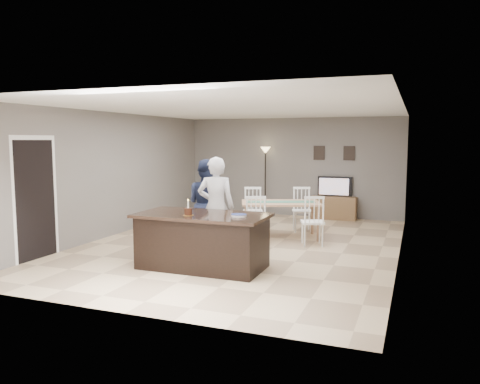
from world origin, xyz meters
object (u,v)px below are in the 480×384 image
at_px(birthday_cake, 188,212).
at_px(floor_lamp, 265,162).
at_px(tv_console, 333,208).
at_px(kitchen_island, 203,241).
at_px(man, 207,204).
at_px(television, 334,187).
at_px(plate_stack, 239,215).
at_px(woman, 216,207).
at_px(dining_table, 281,208).

bearing_deg(birthday_cake, floor_lamp, 95.57).
bearing_deg(tv_console, kitchen_island, -102.16).
bearing_deg(floor_lamp, man, -87.79).
xyz_separation_m(tv_console, man, (-1.75, -4.22, 0.57)).
relative_size(tv_console, television, 1.31).
height_order(kitchen_island, tv_console, kitchen_island).
relative_size(birthday_cake, plate_stack, 1.04).
height_order(kitchen_island, man, man).
distance_m(man, plate_stack, 1.85).
distance_m(woman, plate_stack, 1.11).
height_order(kitchen_island, birthday_cake, birthday_cake).
bearing_deg(television, woman, 75.19).
bearing_deg(television, kitchen_island, 77.99).
height_order(birthday_cake, dining_table, birthday_cake).
relative_size(tv_console, plate_stack, 4.84).
height_order(television, plate_stack, television).
distance_m(kitchen_island, floor_lamp, 5.73).
bearing_deg(plate_stack, floor_lamp, 103.67).
bearing_deg(tv_console, woman, -105.01).
bearing_deg(man, television, -92.35).
relative_size(woman, plate_stack, 7.27).
xyz_separation_m(man, plate_stack, (1.21, -1.40, 0.05)).
xyz_separation_m(plate_stack, dining_table, (-0.12, 2.81, -0.28)).
relative_size(kitchen_island, floor_lamp, 1.13).
bearing_deg(tv_console, plate_stack, -95.47).
relative_size(television, man, 0.53).
distance_m(television, plate_stack, 5.72).
relative_size(tv_console, man, 0.69).
relative_size(tv_console, dining_table, 0.52).
relative_size(television, birthday_cake, 3.55).
xyz_separation_m(television, birthday_cake, (-1.35, -5.86, 0.10)).
xyz_separation_m(man, dining_table, (1.09, 1.41, -0.22)).
height_order(plate_stack, floor_lamp, floor_lamp).
distance_m(kitchen_island, dining_table, 2.82).
height_order(man, floor_lamp, floor_lamp).
bearing_deg(dining_table, television, 56.09).
bearing_deg(television, man, 67.84).
height_order(kitchen_island, dining_table, dining_table).
bearing_deg(woman, plate_stack, 116.41).
height_order(woman, man, woman).
relative_size(kitchen_island, plate_stack, 8.67).
height_order(television, birthday_cake, birthday_cake).
height_order(woman, floor_lamp, floor_lamp).
xyz_separation_m(kitchen_island, man, (-0.55, 1.35, 0.41)).
xyz_separation_m(tv_console, plate_stack, (-0.54, -5.62, 0.62)).
height_order(television, dining_table, television).
distance_m(tv_console, dining_table, 2.91).
xyz_separation_m(man, floor_lamp, (-0.16, 4.24, 0.61)).
bearing_deg(dining_table, woman, -128.71).
distance_m(kitchen_island, tv_console, 5.70).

